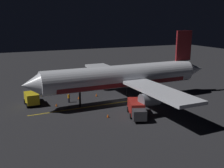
{
  "coord_description": "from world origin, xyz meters",
  "views": [
    {
      "loc": [
        -44.37,
        22.1,
        15.08
      ],
      "look_at": [
        0.0,
        2.0,
        3.5
      ],
      "focal_mm": 43.92,
      "sensor_mm": 36.0,
      "label": 1
    }
  ],
  "objects_px": {
    "airliner": "(125,77)",
    "traffic_cone_far": "(96,95)",
    "ground_crew_worker": "(69,98)",
    "traffic_cone_near_right": "(79,98)",
    "catering_truck": "(136,109)",
    "traffic_cone_near_left": "(56,105)",
    "baggage_truck": "(31,98)",
    "traffic_cone_under_wing": "(108,116)"
  },
  "relations": [
    {
      "from": "catering_truck",
      "to": "baggage_truck",
      "type": "bearing_deg",
      "value": 46.6
    },
    {
      "from": "catering_truck",
      "to": "traffic_cone_under_wing",
      "type": "bearing_deg",
      "value": 71.25
    },
    {
      "from": "catering_truck",
      "to": "traffic_cone_near_left",
      "type": "bearing_deg",
      "value": 45.06
    },
    {
      "from": "airliner",
      "to": "traffic_cone_near_left",
      "type": "height_order",
      "value": "airliner"
    },
    {
      "from": "traffic_cone_near_left",
      "to": "traffic_cone_far",
      "type": "xyz_separation_m",
      "value": [
        3.15,
        -8.83,
        0.0
      ]
    },
    {
      "from": "ground_crew_worker",
      "to": "traffic_cone_near_right",
      "type": "bearing_deg",
      "value": -58.56
    },
    {
      "from": "baggage_truck",
      "to": "traffic_cone_far",
      "type": "height_order",
      "value": "baggage_truck"
    },
    {
      "from": "baggage_truck",
      "to": "traffic_cone_near_left",
      "type": "distance_m",
      "value": 5.04
    },
    {
      "from": "ground_crew_worker",
      "to": "traffic_cone_far",
      "type": "relative_size",
      "value": 3.16
    },
    {
      "from": "baggage_truck",
      "to": "traffic_cone_far",
      "type": "distance_m",
      "value": 12.72
    },
    {
      "from": "traffic_cone_under_wing",
      "to": "ground_crew_worker",
      "type": "bearing_deg",
      "value": 18.56
    },
    {
      "from": "ground_crew_worker",
      "to": "traffic_cone_under_wing",
      "type": "bearing_deg",
      "value": -161.44
    },
    {
      "from": "traffic_cone_under_wing",
      "to": "catering_truck",
      "type": "bearing_deg",
      "value": -108.75
    },
    {
      "from": "baggage_truck",
      "to": "traffic_cone_under_wing",
      "type": "xyz_separation_m",
      "value": [
        -12.0,
        -9.93,
        -0.92
      ]
    },
    {
      "from": "airliner",
      "to": "traffic_cone_near_right",
      "type": "distance_m",
      "value": 9.9
    },
    {
      "from": "airliner",
      "to": "baggage_truck",
      "type": "distance_m",
      "value": 17.51
    },
    {
      "from": "traffic_cone_near_right",
      "to": "traffic_cone_far",
      "type": "bearing_deg",
      "value": -84.28
    },
    {
      "from": "airliner",
      "to": "traffic_cone_far",
      "type": "relative_size",
      "value": 67.63
    },
    {
      "from": "catering_truck",
      "to": "traffic_cone_near_right",
      "type": "bearing_deg",
      "value": 22.38
    },
    {
      "from": "airliner",
      "to": "catering_truck",
      "type": "height_order",
      "value": "airliner"
    },
    {
      "from": "airliner",
      "to": "baggage_truck",
      "type": "bearing_deg",
      "value": 73.15
    },
    {
      "from": "traffic_cone_far",
      "to": "traffic_cone_under_wing",
      "type": "bearing_deg",
      "value": 167.1
    },
    {
      "from": "ground_crew_worker",
      "to": "traffic_cone_near_right",
      "type": "relative_size",
      "value": 3.16
    },
    {
      "from": "traffic_cone_under_wing",
      "to": "traffic_cone_far",
      "type": "relative_size",
      "value": 1.0
    },
    {
      "from": "traffic_cone_under_wing",
      "to": "baggage_truck",
      "type": "bearing_deg",
      "value": 39.6
    },
    {
      "from": "catering_truck",
      "to": "traffic_cone_far",
      "type": "height_order",
      "value": "catering_truck"
    },
    {
      "from": "airliner",
      "to": "ground_crew_worker",
      "type": "height_order",
      "value": "airliner"
    },
    {
      "from": "ground_crew_worker",
      "to": "traffic_cone_near_right",
      "type": "xyz_separation_m",
      "value": [
        1.43,
        -2.34,
        -0.64
      ]
    },
    {
      "from": "catering_truck",
      "to": "ground_crew_worker",
      "type": "bearing_deg",
      "value": 33.53
    },
    {
      "from": "ground_crew_worker",
      "to": "traffic_cone_under_wing",
      "type": "distance_m",
      "value": 10.8
    },
    {
      "from": "traffic_cone_near_left",
      "to": "traffic_cone_far",
      "type": "relative_size",
      "value": 1.0
    },
    {
      "from": "airliner",
      "to": "traffic_cone_near_right",
      "type": "relative_size",
      "value": 67.63
    },
    {
      "from": "baggage_truck",
      "to": "catering_truck",
      "type": "height_order",
      "value": "catering_truck"
    },
    {
      "from": "catering_truck",
      "to": "airliner",
      "type": "bearing_deg",
      "value": -14.54
    },
    {
      "from": "catering_truck",
      "to": "traffic_cone_far",
      "type": "bearing_deg",
      "value": 6.56
    },
    {
      "from": "traffic_cone_near_left",
      "to": "traffic_cone_near_right",
      "type": "distance_m",
      "value": 5.69
    },
    {
      "from": "airliner",
      "to": "traffic_cone_far",
      "type": "distance_m",
      "value": 7.62
    },
    {
      "from": "traffic_cone_near_left",
      "to": "traffic_cone_under_wing",
      "type": "bearing_deg",
      "value": -145.69
    },
    {
      "from": "baggage_truck",
      "to": "airliner",
      "type": "bearing_deg",
      "value": -106.85
    },
    {
      "from": "catering_truck",
      "to": "traffic_cone_near_left",
      "type": "relative_size",
      "value": 12.23
    },
    {
      "from": "airliner",
      "to": "traffic_cone_under_wing",
      "type": "xyz_separation_m",
      "value": [
        -7.02,
        6.51,
        -4.34
      ]
    },
    {
      "from": "baggage_truck",
      "to": "traffic_cone_under_wing",
      "type": "distance_m",
      "value": 15.6
    }
  ]
}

